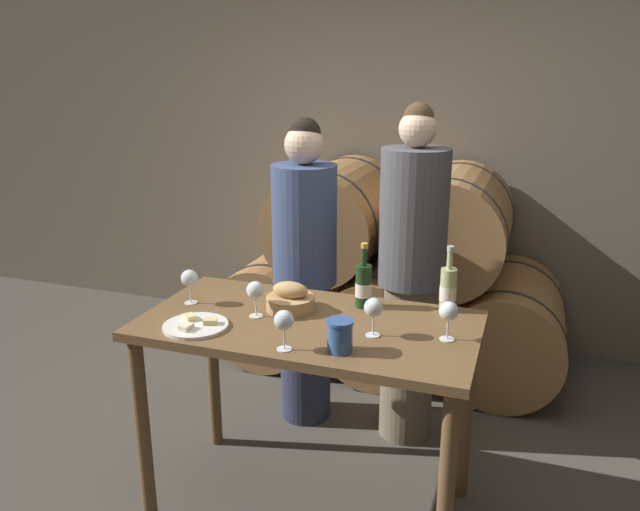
% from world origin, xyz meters
% --- Properties ---
extents(ground_plane, '(10.00, 10.00, 0.00)m').
position_xyz_m(ground_plane, '(0.00, 0.00, 0.00)').
color(ground_plane, '#4C473F').
extents(stone_wall_back, '(10.00, 0.12, 3.20)m').
position_xyz_m(stone_wall_back, '(0.00, 2.19, 1.60)').
color(stone_wall_back, '#706656').
rests_on(stone_wall_back, ground_plane).
extents(barrel_stack, '(2.28, 0.97, 1.37)m').
position_xyz_m(barrel_stack, '(-0.00, 1.58, 0.62)').
color(barrel_stack, '#9E7042').
rests_on(barrel_stack, ground_plane).
extents(tasting_table, '(1.43, 0.75, 0.93)m').
position_xyz_m(tasting_table, '(0.00, 0.00, 0.79)').
color(tasting_table, brown).
rests_on(tasting_table, ground_plane).
extents(person_left, '(0.35, 0.35, 1.73)m').
position_xyz_m(person_left, '(-0.30, 0.75, 0.88)').
color(person_left, '#2D334C').
rests_on(person_left, ground_plane).
extents(person_right, '(0.35, 0.35, 1.81)m').
position_xyz_m(person_right, '(0.29, 0.75, 0.92)').
color(person_right, '#756651').
rests_on(person_right, ground_plane).
extents(wine_bottle_red, '(0.07, 0.07, 0.30)m').
position_xyz_m(wine_bottle_red, '(0.18, 0.24, 1.03)').
color(wine_bottle_red, '#193819').
rests_on(wine_bottle_red, tasting_table).
extents(wine_bottle_white, '(0.07, 0.07, 0.30)m').
position_xyz_m(wine_bottle_white, '(0.54, 0.32, 1.03)').
color(wine_bottle_white, '#ADBC7F').
rests_on(wine_bottle_white, tasting_table).
extents(blue_crock, '(0.11, 0.11, 0.13)m').
position_xyz_m(blue_crock, '(0.21, -0.24, 1.00)').
color(blue_crock, '#335693').
rests_on(blue_crock, tasting_table).
extents(bread_basket, '(0.22, 0.22, 0.13)m').
position_xyz_m(bread_basket, '(-0.12, 0.10, 0.98)').
color(bread_basket, tan).
rests_on(bread_basket, tasting_table).
extents(cheese_plate, '(0.27, 0.27, 0.04)m').
position_xyz_m(cheese_plate, '(-0.42, -0.22, 0.94)').
color(cheese_plate, white).
rests_on(cheese_plate, tasting_table).
extents(wine_glass_far_left, '(0.08, 0.08, 0.16)m').
position_xyz_m(wine_glass_far_left, '(-0.58, 0.02, 1.05)').
color(wine_glass_far_left, white).
rests_on(wine_glass_far_left, tasting_table).
extents(wine_glass_left, '(0.08, 0.08, 0.16)m').
position_xyz_m(wine_glass_left, '(-0.23, -0.03, 1.05)').
color(wine_glass_left, white).
rests_on(wine_glass_left, tasting_table).
extents(wine_glass_center, '(0.08, 0.08, 0.16)m').
position_xyz_m(wine_glass_center, '(0.01, -0.29, 1.05)').
color(wine_glass_center, white).
rests_on(wine_glass_center, tasting_table).
extents(wine_glass_right, '(0.08, 0.08, 0.16)m').
position_xyz_m(wine_glass_right, '(0.30, -0.05, 1.05)').
color(wine_glass_right, white).
rests_on(wine_glass_right, tasting_table).
extents(wine_glass_far_right, '(0.08, 0.08, 0.16)m').
position_xyz_m(wine_glass_far_right, '(0.59, 0.01, 1.05)').
color(wine_glass_far_right, white).
rests_on(wine_glass_far_right, tasting_table).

